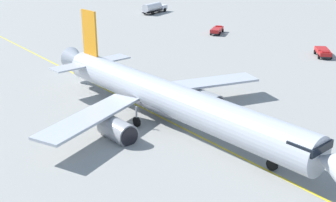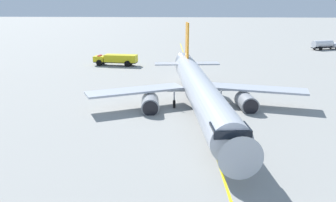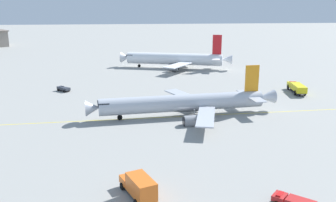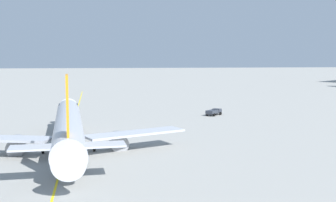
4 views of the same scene
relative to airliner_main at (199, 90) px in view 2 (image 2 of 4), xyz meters
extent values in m
plane|color=gray|center=(-0.42, -1.04, -2.75)|extent=(600.00, 600.00, 0.00)
cylinder|color=#B2B7C1|center=(-0.50, -0.06, 0.22)|extent=(36.31, 7.90, 3.66)
cone|color=#B2B7C1|center=(-19.64, -2.33, 0.22)|extent=(3.39, 3.81, 3.48)
cone|color=#B2B7C1|center=(18.93, 2.25, 0.52)|extent=(4.34, 3.56, 3.11)
cube|color=black|center=(-17.45, -2.08, 1.04)|extent=(2.75, 3.37, 0.70)
ellipsoid|color=slate|center=(1.29, 0.15, -0.79)|extent=(13.31, 4.81, 2.01)
cube|color=orange|center=(15.29, 1.82, 5.01)|extent=(3.21, 0.62, 5.91)
cube|color=#B2B7C1|center=(15.66, -1.32, 0.95)|extent=(3.16, 5.14, 0.20)
cube|color=#B2B7C1|center=(14.91, 4.96, 0.95)|extent=(3.16, 5.14, 0.20)
cube|color=#B2B7C1|center=(3.13, -8.22, -0.42)|extent=(6.27, 13.82, 0.28)
cube|color=#B2B7C1|center=(1.12, 8.73, -0.42)|extent=(8.99, 13.49, 0.28)
cylinder|color=gray|center=(0.99, -6.45, -1.85)|extent=(4.32, 2.82, 2.36)
cylinder|color=black|center=(-1.09, -6.70, -1.85)|extent=(0.39, 2.01, 2.00)
cylinder|color=gray|center=(-0.56, 6.50, -1.85)|extent=(4.32, 2.82, 2.36)
cylinder|color=black|center=(-2.63, 6.26, -1.85)|extent=(0.39, 2.01, 2.00)
cylinder|color=#9EA0A5|center=(-14.14, -1.68, -1.31)|extent=(0.20, 0.20, 1.78)
cylinder|color=black|center=(-14.14, -1.68, -2.20)|extent=(1.13, 0.43, 1.10)
cylinder|color=#9EA0A5|center=(1.67, -3.05, -1.31)|extent=(0.20, 0.20, 1.78)
cylinder|color=black|center=(1.67, -3.05, -2.20)|extent=(1.13, 0.43, 1.10)
cylinder|color=#9EA0A5|center=(0.91, 3.36, -1.31)|extent=(0.20, 0.20, 1.78)
cylinder|color=black|center=(0.91, 3.36, -2.20)|extent=(1.13, 0.43, 1.10)
cube|color=#232326|center=(64.79, -40.24, -2.10)|extent=(5.94, 9.57, 0.20)
cube|color=silver|center=(66.26, -43.48, -1.45)|extent=(3.33, 3.25, 1.10)
cylinder|color=silver|center=(64.25, -39.06, -0.94)|extent=(4.80, 7.18, 2.12)
cylinder|color=black|center=(67.34, -42.74, -2.20)|extent=(0.71, 1.12, 1.10)
cylinder|color=black|center=(64.69, -36.93, -2.20)|extent=(0.71, 1.12, 1.10)
cylinder|color=black|center=(62.35, -38.00, -2.20)|extent=(0.71, 1.12, 1.10)
cube|color=#232326|center=(33.21, 18.26, -1.95)|extent=(3.30, 10.10, 0.20)
cube|color=yellow|center=(33.62, 22.00, -1.25)|extent=(2.87, 2.67, 1.20)
cube|color=black|center=(33.74, 23.09, -1.07)|extent=(2.20, 0.32, 0.67)
cube|color=yellow|center=(33.07, 16.97, -1.05)|extent=(3.41, 7.56, 1.60)
cube|color=red|center=(33.62, 22.00, -0.55)|extent=(1.89, 0.80, 0.16)
cylinder|color=black|center=(32.29, 21.86, -2.05)|extent=(0.43, 1.42, 1.40)
cylinder|color=black|center=(34.90, 21.57, -2.05)|extent=(0.43, 1.42, 1.40)
cylinder|color=black|center=(31.56, 15.25, -2.05)|extent=(0.43, 1.42, 1.40)
cylinder|color=black|center=(34.17, 14.96, -2.05)|extent=(0.43, 1.42, 1.40)
cube|color=yellow|center=(-5.32, -0.74, -2.75)|extent=(167.33, 11.06, 0.01)
camera|label=1|loc=(-36.77, 25.11, 16.58)|focal=46.13mm
camera|label=2|loc=(-44.64, 1.38, 11.24)|focal=37.05mm
camera|label=3|loc=(-10.78, -79.42, 22.45)|focal=40.76mm
camera|label=4|loc=(59.83, 7.30, 10.19)|focal=48.63mm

